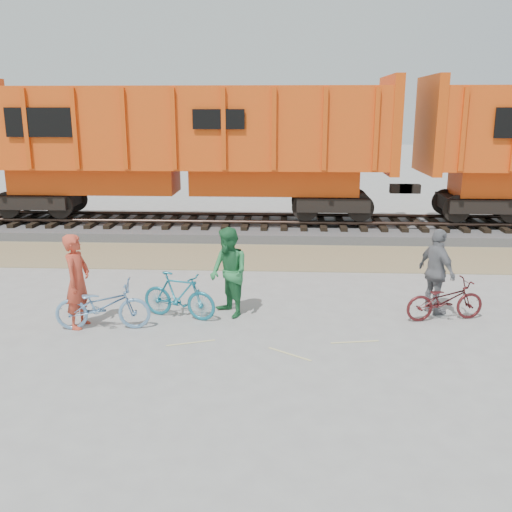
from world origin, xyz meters
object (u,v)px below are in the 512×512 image
(bicycle_teal, at_px, (179,295))
(person_man, at_px, (229,273))
(bicycle_maroon, at_px, (445,300))
(person_solo, at_px, (77,281))
(person_woman, at_px, (437,272))
(hopper_car_center, at_px, (183,144))
(bicycle_blue, at_px, (103,305))

(bicycle_teal, height_order, person_man, person_man)
(bicycle_maroon, bearing_deg, person_solo, 84.05)
(person_woman, bearing_deg, bicycle_maroon, 169.63)
(person_man, bearing_deg, person_woman, 59.91)
(bicycle_teal, bearing_deg, person_woman, -67.18)
(hopper_car_center, xyz_separation_m, bicycle_teal, (1.35, -8.51, -2.53))
(person_man, bearing_deg, bicycle_blue, -104.80)
(bicycle_teal, relative_size, person_woman, 0.89)
(hopper_car_center, bearing_deg, person_woman, -50.25)
(hopper_car_center, xyz_separation_m, bicycle_maroon, (6.71, -8.35, -2.58))
(person_woman, bearing_deg, hopper_car_center, 15.34)
(hopper_car_center, height_order, person_woman, hopper_car_center)
(hopper_car_center, bearing_deg, person_man, -74.22)
(bicycle_teal, xyz_separation_m, person_woman, (5.26, 0.56, 0.42))
(bicycle_maroon, distance_m, person_solo, 7.27)
(bicycle_blue, distance_m, person_solo, 0.68)
(bicycle_maroon, distance_m, person_woman, 0.63)
(bicycle_teal, distance_m, bicycle_maroon, 5.36)
(person_man, height_order, person_woman, person_man)
(bicycle_teal, distance_m, person_solo, 1.99)
(hopper_car_center, height_order, bicycle_teal, hopper_car_center)
(bicycle_teal, xyz_separation_m, person_man, (1.00, 0.20, 0.44))
(bicycle_blue, height_order, person_woman, person_woman)
(person_solo, xyz_separation_m, person_man, (2.86, 0.77, -0.01))
(bicycle_teal, xyz_separation_m, person_solo, (-1.86, -0.57, 0.45))
(bicycle_blue, height_order, person_man, person_man)
(bicycle_maroon, relative_size, person_man, 0.88)
(hopper_car_center, xyz_separation_m, person_woman, (6.61, -7.95, -2.11))
(bicycle_blue, xyz_separation_m, bicycle_maroon, (6.72, 0.83, -0.05))
(person_woman, bearing_deg, person_man, 70.48)
(person_man, bearing_deg, person_solo, -109.96)
(person_solo, bearing_deg, hopper_car_center, 3.00)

